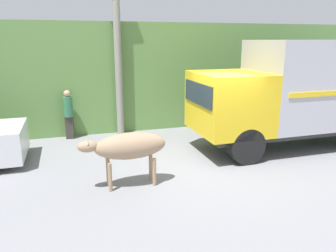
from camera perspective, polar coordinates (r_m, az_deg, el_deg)
The scene contains 6 objects.
ground_plane at distance 9.10m, azimuth 7.37°, elevation -6.74°, with size 60.00×60.00×0.00m, color gray.
hillside_embankment at distance 15.02m, azimuth -3.39°, elevation 9.61°, with size 32.00×5.71×3.93m.
cargo_truck at distance 11.02m, azimuth 22.15°, elevation 5.76°, with size 6.42×2.26×3.32m.
brown_cow at distance 7.53m, azimuth -6.90°, elevation -3.58°, with size 2.00×0.62×1.29m.
pedestrian_on_hill at distance 11.64m, azimuth -16.95°, elevation 2.33°, with size 0.35×0.35×1.68m.
utility_pole at distance 11.55m, azimuth -8.72°, elevation 12.35°, with size 0.90×0.25×5.51m.
Camera 1 is at (-3.60, -7.67, 3.33)m, focal length 35.00 mm.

